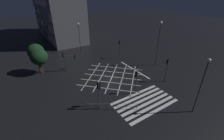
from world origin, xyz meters
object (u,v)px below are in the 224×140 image
traffic_light_se_cross (167,66)px  street_lamp_west (203,79)px  street_tree_near (36,52)px  street_tree_far (39,57)px  traffic_light_ne_main (119,46)px  traffic_light_sw_cross (98,90)px  traffic_light_sw_main (99,90)px  street_lamp_far (159,34)px  street_lamp_east (79,30)px  traffic_light_median_south (136,78)px  traffic_light_nw_main (72,59)px  traffic_light_nw_cross (64,58)px

traffic_light_se_cross → street_lamp_west: bearing=157.8°
street_tree_near → street_tree_far: (0.26, -0.75, -0.85)m
traffic_light_se_cross → traffic_light_ne_main: (-0.69, 13.46, 0.01)m
traffic_light_ne_main → traffic_light_sw_cross: (-12.90, -13.29, -0.14)m
traffic_light_sw_main → street_lamp_far: (17.16, 5.35, 4.29)m
traffic_light_ne_main → street_lamp_east: street_lamp_east is taller
traffic_light_sw_cross → street_lamp_east: street_lamp_east is taller
traffic_light_sw_main → traffic_light_ne_main: 18.04m
traffic_light_sw_main → traffic_light_sw_cross: size_ratio=0.91×
traffic_light_sw_cross → street_lamp_far: street_lamp_far is taller
street_lamp_west → street_tree_far: (-15.23, 23.20, -1.73)m
traffic_light_median_south → street_tree_far: bearing=35.9°
traffic_light_sw_main → traffic_light_median_south: 6.26m
traffic_light_se_cross → traffic_light_ne_main: traffic_light_ne_main is taller
traffic_light_sw_main → street_lamp_far: street_lamp_far is taller
traffic_light_median_south → street_tree_near: street_tree_near is taller
traffic_light_nw_main → traffic_light_se_cross: (12.53, -13.80, 0.77)m
street_tree_near → traffic_light_se_cross: bearing=-41.6°
traffic_light_nw_main → traffic_light_nw_cross: 1.60m
traffic_light_median_south → street_lamp_east: bearing=-0.2°
traffic_light_nw_cross → street_lamp_west: (10.98, -21.31, 2.29)m
traffic_light_median_south → street_lamp_east: street_lamp_east is taller
street_lamp_far → street_tree_near: (-22.47, 10.62, -2.71)m
traffic_light_median_south → street_lamp_east: 23.20m
street_lamp_east → street_lamp_west: bearing=-82.8°
traffic_light_nw_cross → street_tree_far: bearing=-114.0°
street_lamp_west → traffic_light_median_south: bearing=117.4°
traffic_light_median_south → street_lamp_east: (0.08, 23.00, 3.01)m
street_lamp_east → traffic_light_ne_main: bearing=-57.2°
traffic_light_nw_main → traffic_light_sw_cross: bearing=-94.4°
traffic_light_nw_cross → street_lamp_east: street_lamp_east is taller
traffic_light_sw_cross → street_lamp_far: 18.85m
traffic_light_median_south → traffic_light_sw_cross: (-6.60, 0.06, 0.17)m
street_tree_near → street_lamp_far: bearing=-25.3°
traffic_light_sw_main → street_tree_near: bearing=108.4°
traffic_light_ne_main → street_tree_far: (-17.60, 2.26, 0.32)m
traffic_light_sw_cross → traffic_light_ne_main: bearing=-44.1°
traffic_light_se_cross → traffic_light_median_south: bearing=89.1°
traffic_light_sw_cross → street_tree_far: (-4.70, 15.55, 0.46)m
traffic_light_nw_cross → traffic_light_median_south: bearing=27.2°
traffic_light_nw_main → street_tree_near: street_tree_near is taller
traffic_light_median_south → traffic_light_sw_cross: bearing=89.5°
street_tree_far → traffic_light_ne_main: bearing=-7.3°
traffic_light_sw_main → street_lamp_west: size_ratio=0.49×
street_lamp_east → street_lamp_west: street_lamp_west is taller
traffic_light_ne_main → traffic_light_se_cross: bearing=92.9°
traffic_light_nw_main → street_tree_near: (-6.01, 2.68, 1.94)m
traffic_light_median_south → street_tree_far: size_ratio=0.78×
traffic_light_ne_main → street_tree_near: (-17.86, 3.02, 1.17)m
traffic_light_nw_main → traffic_light_sw_main: traffic_light_sw_main is taller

